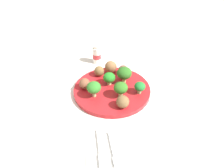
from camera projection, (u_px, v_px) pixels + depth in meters
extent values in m
plane|color=silver|center=(112.00, 92.00, 0.86)|extent=(4.00, 4.00, 0.00)
cylinder|color=red|center=(112.00, 90.00, 0.86)|extent=(0.28, 0.28, 0.02)
cylinder|color=#ABC784|center=(94.00, 94.00, 0.81)|extent=(0.01, 0.01, 0.02)
ellipsoid|color=#307728|center=(94.00, 87.00, 0.80)|extent=(0.05, 0.05, 0.04)
cylinder|color=#98C267|center=(124.00, 80.00, 0.88)|extent=(0.01, 0.01, 0.02)
ellipsoid|color=#29611E|center=(124.00, 73.00, 0.86)|extent=(0.06, 0.06, 0.04)
cylinder|color=#99C280|center=(139.00, 91.00, 0.83)|extent=(0.01, 0.01, 0.01)
ellipsoid|color=#20712C|center=(140.00, 86.00, 0.82)|extent=(0.04, 0.04, 0.03)
cylinder|color=#A4C978|center=(109.00, 83.00, 0.87)|extent=(0.02, 0.02, 0.01)
ellipsoid|color=#237E22|center=(109.00, 77.00, 0.86)|extent=(0.05, 0.05, 0.04)
cylinder|color=#A5CE79|center=(121.00, 94.00, 0.81)|extent=(0.01, 0.01, 0.02)
ellipsoid|color=#2F6A20|center=(121.00, 88.00, 0.80)|extent=(0.05, 0.05, 0.04)
sphere|color=brown|center=(85.00, 84.00, 0.84)|extent=(0.04, 0.04, 0.04)
sphere|color=brown|center=(99.00, 71.00, 0.91)|extent=(0.04, 0.04, 0.04)
sphere|color=brown|center=(123.00, 70.00, 0.91)|extent=(0.04, 0.04, 0.04)
sphere|color=brown|center=(110.00, 67.00, 0.92)|extent=(0.05, 0.05, 0.05)
sphere|color=brown|center=(123.00, 102.00, 0.76)|extent=(0.04, 0.04, 0.04)
cube|color=white|center=(107.00, 150.00, 0.65)|extent=(0.18, 0.13, 0.01)
cube|color=silver|center=(112.00, 144.00, 0.66)|extent=(0.09, 0.02, 0.01)
cube|color=silver|center=(117.00, 162.00, 0.62)|extent=(0.03, 0.03, 0.01)
cube|color=white|center=(100.00, 141.00, 0.67)|extent=(0.09, 0.02, 0.01)
cube|color=silver|center=(102.00, 163.00, 0.61)|extent=(0.06, 0.02, 0.01)
cylinder|color=white|center=(97.00, 55.00, 1.00)|extent=(0.04, 0.04, 0.07)
cylinder|color=red|center=(97.00, 56.00, 1.01)|extent=(0.04, 0.04, 0.02)
cylinder|color=silver|center=(96.00, 47.00, 0.98)|extent=(0.03, 0.03, 0.01)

